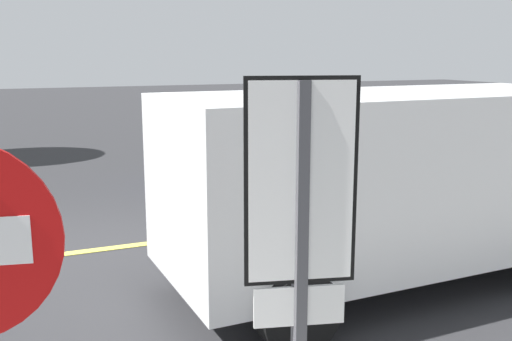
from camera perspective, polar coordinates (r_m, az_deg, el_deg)
ground_plane at (r=8.29m, az=-15.30°, el=-7.50°), size 80.00×80.00×0.00m
lane_marking_centre at (r=9.14m, az=3.73°, el=-5.32°), size 28.00×0.16×0.01m
speed_limit_sign at (r=2.82m, az=4.32°, el=-6.41°), size 0.53×0.15×2.52m
white_van at (r=6.82m, az=13.38°, el=-0.42°), size 5.26×2.39×2.20m
car_blue_crossing at (r=12.35m, az=3.17°, el=2.92°), size 4.17×2.56×1.64m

